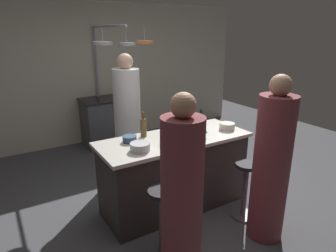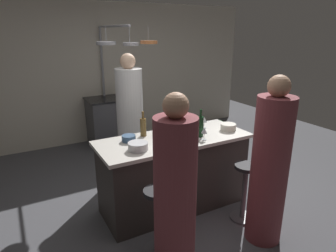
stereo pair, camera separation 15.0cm
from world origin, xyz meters
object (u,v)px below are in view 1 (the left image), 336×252
object	(u,v)px
wine_bottle_green	(168,128)
mixing_bowl_steel	(140,147)
mixing_bowl_ceramic	(227,126)
mixing_bowl_blue	(130,139)
wine_bottle_red	(201,126)
potted_plant	(213,131)
bar_stool_left	(162,218)
wine_bottle_dark	(195,131)
wine_glass_by_chef	(203,120)
wine_glass_near_left_guest	(205,131)
chef	(128,121)
stove_range	(105,122)
guest_right	(271,167)
wine_bottle_white	(181,121)
pepper_mill	(182,132)
bar_stool_right	(245,188)
wine_bottle_amber	(143,127)
guest_left	(182,199)

from	to	relation	value
wine_bottle_green	mixing_bowl_steel	size ratio (longest dim) A/B	1.37
mixing_bowl_ceramic	mixing_bowl_blue	xyz separation A→B (m)	(-1.23, 0.23, -0.01)
wine_bottle_red	potted_plant	bearing A→B (deg)	45.37
wine_bottle_green	bar_stool_left	bearing A→B (deg)	-125.55
wine_bottle_dark	mixing_bowl_blue	size ratio (longest dim) A/B	2.10
wine_glass_by_chef	wine_glass_near_left_guest	xyz separation A→B (m)	(-0.25, -0.35, 0.00)
potted_plant	mixing_bowl_blue	size ratio (longest dim) A/B	3.35
wine_bottle_red	wine_glass_near_left_guest	xyz separation A→B (m)	(-0.03, -0.11, -0.02)
chef	mixing_bowl_steel	size ratio (longest dim) A/B	8.58
stove_range	guest_right	size ratio (longest dim) A/B	0.52
chef	wine_bottle_red	distance (m)	1.28
bar_stool_left	wine_bottle_green	xyz separation A→B (m)	(0.48, 0.67, 0.63)
wine_bottle_green	wine_bottle_white	size ratio (longest dim) A/B	0.98
pepper_mill	wine_bottle_white	bearing A→B (deg)	58.04
wine_glass_near_left_guest	mixing_bowl_blue	size ratio (longest dim) A/B	0.94
potted_plant	wine_bottle_green	size ratio (longest dim) A/B	1.81
stove_range	wine_glass_near_left_guest	distance (m)	2.75
guest_right	wine_bottle_dark	distance (m)	0.87
pepper_mill	wine_bottle_dark	bearing A→B (deg)	-36.08
stove_range	mixing_bowl_blue	bearing A→B (deg)	-102.34
mixing_bowl_steel	chef	bearing A→B (deg)	71.96
potted_plant	chef	bearing A→B (deg)	-172.99
guest_right	wine_bottle_white	size ratio (longest dim) A/B	5.83
mixing_bowl_steel	wine_glass_near_left_guest	bearing A→B (deg)	-6.31
bar_stool_right	mixing_bowl_steel	bearing A→B (deg)	155.96
wine_bottle_green	wine_glass_near_left_guest	distance (m)	0.42
wine_bottle_amber	wine_bottle_red	size ratio (longest dim) A/B	0.91
wine_glass_near_left_guest	guest_left	bearing A→B (deg)	-137.54
wine_glass_near_left_guest	mixing_bowl_ceramic	xyz separation A→B (m)	(0.47, 0.14, -0.07)
chef	mixing_bowl_blue	world-z (taller)	chef
bar_stool_left	wine_bottle_white	distance (m)	1.30
chef	wine_bottle_green	size ratio (longest dim) A/B	6.25
bar_stool_right	guest_left	size ratio (longest dim) A/B	0.41
potted_plant	wine_bottle_red	size ratio (longest dim) A/B	1.58
chef	wine_bottle_green	bearing A→B (deg)	-86.84
guest_left	chef	bearing A→B (deg)	78.13
potted_plant	mixing_bowl_ceramic	size ratio (longest dim) A/B	2.71
potted_plant	wine_bottle_white	size ratio (longest dim) A/B	1.77
stove_range	bar_stool_left	distance (m)	3.12
guest_right	potted_plant	bearing A→B (deg)	62.89
potted_plant	pepper_mill	bearing A→B (deg)	-139.23
guest_right	wine_glass_near_left_guest	distance (m)	0.81
stove_range	bar_stool_left	bearing A→B (deg)	-99.96
bar_stool_right	potted_plant	distance (m)	2.23
guest_left	mixing_bowl_steel	world-z (taller)	guest_left
stove_range	wine_bottle_dark	size ratio (longest dim) A/B	2.73
stove_range	bar_stool_left	xyz separation A→B (m)	(-0.54, -3.07, -0.07)
stove_range	mixing_bowl_blue	distance (m)	2.41
pepper_mill	mixing_bowl_ceramic	xyz separation A→B (m)	(0.72, 0.06, -0.06)
wine_bottle_amber	wine_bottle_green	bearing A→B (deg)	-37.64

